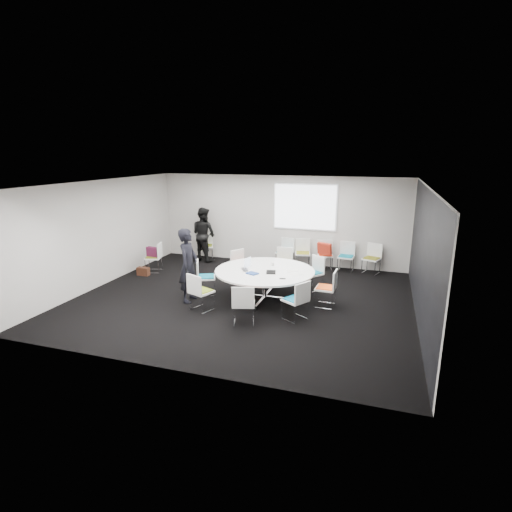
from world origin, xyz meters
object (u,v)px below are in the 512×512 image
(chair_person_back, at_px, (206,251))
(person_main, at_px, (188,265))
(chair_back_c, at_px, (325,260))
(chair_ring_g, at_px, (244,312))
(chair_ring_f, at_px, (201,299))
(person_back, at_px, (204,234))
(chair_back_b, at_px, (303,259))
(laptop, at_px, (247,269))
(chair_ring_h, at_px, (295,308))
(chair_back_d, at_px, (346,262))
(chair_ring_d, at_px, (242,272))
(brown_bag, at_px, (143,271))
(chair_ring_b, at_px, (312,279))
(chair_ring_e, at_px, (206,284))
(chair_ring_a, at_px, (326,295))
(chair_ring_c, at_px, (283,269))
(conference_table, at_px, (265,277))
(chair_spare_left, at_px, (154,263))
(chair_back_a, at_px, (285,258))
(cup, at_px, (273,264))
(maroon_bag, at_px, (153,252))
(chair_back_e, at_px, (371,264))

(chair_person_back, xyz_separation_m, person_main, (1.26, -3.69, 0.61))
(chair_back_c, bearing_deg, chair_ring_g, 63.82)
(chair_ring_f, height_order, person_back, person_back)
(chair_back_b, bearing_deg, laptop, 64.65)
(chair_ring_h, xyz_separation_m, chair_back_d, (0.67, 4.03, 0.00))
(chair_ring_g, relative_size, person_back, 0.50)
(chair_back_c, height_order, person_back, person_back)
(chair_ring_f, distance_m, chair_person_back, 4.53)
(chair_ring_d, xyz_separation_m, brown_bag, (-2.94, -0.34, -0.16))
(chair_ring_b, height_order, chair_person_back, same)
(chair_ring_e, distance_m, chair_ring_f, 1.07)
(chair_ring_a, relative_size, chair_ring_c, 1.00)
(chair_ring_d, relative_size, chair_ring_f, 1.00)
(conference_table, relative_size, person_back, 1.37)
(chair_ring_f, distance_m, chair_ring_g, 1.24)
(chair_person_back, distance_m, laptop, 4.04)
(chair_spare_left, bearing_deg, chair_back_a, -79.45)
(chair_back_a, xyz_separation_m, chair_person_back, (-2.73, 0.04, 0.00))
(conference_table, xyz_separation_m, cup, (0.08, 0.42, 0.21))
(chair_back_d, relative_size, maroon_bag, 2.20)
(person_back, height_order, laptop, person_back)
(chair_ring_a, distance_m, chair_spare_left, 5.45)
(conference_table, height_order, chair_ring_h, chair_ring_h)
(conference_table, relative_size, maroon_bag, 6.04)
(conference_table, bearing_deg, chair_ring_b, 45.29)
(chair_ring_b, xyz_separation_m, chair_ring_g, (-0.99, -2.59, 0.00))
(chair_spare_left, relative_size, chair_person_back, 1.00)
(chair_back_a, relative_size, chair_spare_left, 1.00)
(chair_ring_f, height_order, chair_back_e, same)
(chair_ring_a, relative_size, chair_back_c, 1.00)
(chair_ring_d, xyz_separation_m, person_main, (-0.70, -1.77, 0.61))
(chair_person_back, bearing_deg, chair_back_a, 156.90)
(chair_ring_c, distance_m, chair_back_e, 2.70)
(laptop, bearing_deg, maroon_bag, 38.92)
(chair_back_c, relative_size, brown_bag, 2.44)
(chair_ring_b, relative_size, chair_ring_f, 1.00)
(person_back, bearing_deg, chair_ring_a, 168.21)
(cup, bearing_deg, chair_back_b, 84.20)
(chair_person_back, bearing_deg, chair_ring_b, 131.00)
(chair_ring_h, relative_size, maroon_bag, 2.20)
(conference_table, height_order, brown_bag, conference_table)
(chair_back_c, relative_size, chair_back_e, 1.00)
(chair_ring_f, relative_size, chair_back_d, 1.00)
(person_back, height_order, maroon_bag, person_back)
(chair_person_back, bearing_deg, chair_ring_e, 92.27)
(chair_ring_e, relative_size, person_back, 0.50)
(chair_ring_b, relative_size, chair_ring_h, 1.00)
(chair_ring_a, distance_m, chair_ring_h, 1.10)
(chair_ring_h, relative_size, chair_person_back, 1.00)
(chair_spare_left, bearing_deg, chair_ring_g, -141.74)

